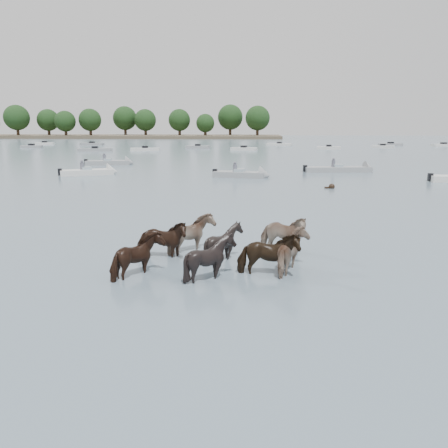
{
  "coord_description": "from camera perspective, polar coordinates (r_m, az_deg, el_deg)",
  "views": [
    {
      "loc": [
        2.01,
        -13.55,
        4.32
      ],
      "look_at": [
        0.92,
        1.03,
        1.1
      ],
      "focal_mm": 35.81,
      "sensor_mm": 36.0,
      "label": 1
    }
  ],
  "objects": [
    {
      "name": "shoreline",
      "position": [
        178.74,
        -19.83,
        10.48
      ],
      "size": [
        160.0,
        30.0,
        1.0
      ],
      "primitive_type": "cube",
      "color": "#4C4233",
      "rests_on": "ground"
    },
    {
      "name": "pony_herd",
      "position": [
        14.13,
        -0.31,
        -3.14
      ],
      "size": [
        6.04,
        4.57,
        1.56
      ],
      "color": "black",
      "rests_on": "ground"
    },
    {
      "name": "motorboat_f",
      "position": [
        52.69,
        -13.76,
        7.62
      ],
      "size": [
        5.57,
        2.58,
        1.92
      ],
      "rotation": [
        0.0,
        0.0,
        0.19
      ],
      "color": "gray",
      "rests_on": "ground"
    },
    {
      "name": "motorboat_a",
      "position": [
        42.35,
        -16.11,
        6.39
      ],
      "size": [
        5.19,
        3.65,
        1.92
      ],
      "rotation": [
        0.0,
        0.0,
        0.46
      ],
      "color": "silver",
      "rests_on": "ground"
    },
    {
      "name": "treeline",
      "position": [
        178.39,
        -20.19,
        12.46
      ],
      "size": [
        150.39,
        21.67,
        12.42
      ],
      "color": "#382619",
      "rests_on": "ground"
    },
    {
      "name": "distant_flotilla",
      "position": [
        91.0,
        3.22,
        9.85
      ],
      "size": [
        101.81,
        29.23,
        0.93
      ],
      "color": "silver",
      "rests_on": "ground"
    },
    {
      "name": "swimming_pony",
      "position": [
        32.49,
        13.5,
        4.62
      ],
      "size": [
        0.72,
        0.44,
        0.44
      ],
      "color": "black",
      "rests_on": "ground"
    },
    {
      "name": "motorboat_c",
      "position": [
        44.86,
        15.29,
        6.75
      ],
      "size": [
        7.0,
        2.52,
        1.92
      ],
      "rotation": [
        0.0,
        0.0,
        0.14
      ],
      "color": "gray",
      "rests_on": "ground"
    },
    {
      "name": "motorboat_b",
      "position": [
        38.47,
        3.07,
        6.3
      ],
      "size": [
        5.14,
        2.5,
        1.92
      ],
      "rotation": [
        0.0,
        0.0,
        -0.19
      ],
      "color": "gray",
      "rests_on": "ground"
    },
    {
      "name": "ground",
      "position": [
        14.36,
        -3.98,
        -5.11
      ],
      "size": [
        400.0,
        400.0,
        0.0
      ],
      "primitive_type": "plane",
      "color": "#4D636F",
      "rests_on": "ground"
    }
  ]
}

